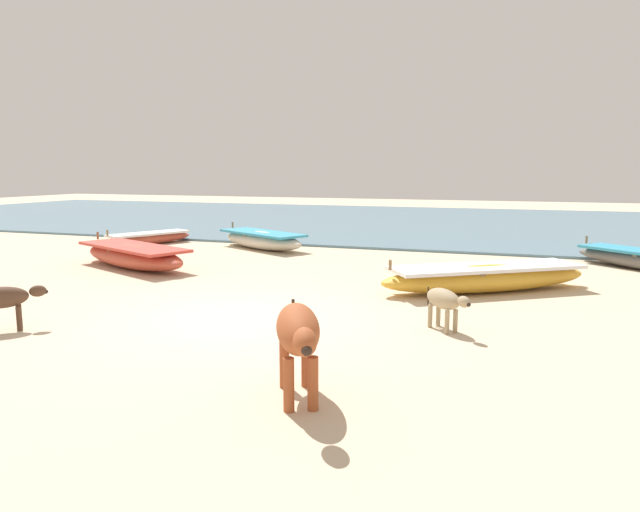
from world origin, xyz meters
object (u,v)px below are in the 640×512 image
Objects in this scene: calf_near_dun at (445,301)px; calf_far_dark at (4,299)px; cow_adult_rust at (298,334)px; fishing_boat_4 at (486,277)px; fishing_boat_3 at (262,240)px; fishing_boat_2 at (149,238)px; fishing_boat_5 at (133,255)px.

calf_near_dun is 6.82m from calf_far_dark.
cow_adult_rust is 3.48m from calf_near_dun.
fishing_boat_3 is at bearing -65.92° from fishing_boat_4.
fishing_boat_4 is at bearing 139.74° from cow_adult_rust.
cow_adult_rust reaches higher than calf_near_dun.
fishing_boat_2 is at bearing -164.41° from cow_adult_rust.
cow_adult_rust is at bearing -64.21° from calf_near_dun.
cow_adult_rust is at bearing 160.75° from fishing_boat_5.
calf_far_dark reaches higher than fishing_boat_2.
calf_near_dun is at bearing 47.71° from fishing_boat_4.
fishing_boat_4 is at bearing 127.38° from calf_near_dun.
fishing_boat_2 is 0.75× the size of fishing_boat_5.
calf_far_dark is at bearing -115.55° from calf_near_dun.
fishing_boat_5 is at bearing -159.12° from cow_adult_rust.
cow_adult_rust is at bearing 66.83° from fishing_boat_2.
cow_adult_rust is 1.70× the size of calf_far_dark.
fishing_boat_4 is (11.17, -3.99, 0.07)m from fishing_boat_2.
fishing_boat_5 is (-8.67, -0.05, 0.02)m from fishing_boat_4.
fishing_boat_3 is 0.88× the size of fishing_boat_5.
fishing_boat_3 reaches higher than fishing_boat_2.
calf_near_dun is at bearing 134.12° from cow_adult_rust.
fishing_boat_5 is (-1.58, -4.32, 0.02)m from fishing_boat_3.
fishing_boat_3 is 2.46× the size of cow_adult_rust.
fishing_boat_4 reaches higher than calf_far_dark.
cow_adult_rust reaches higher than fishing_boat_5.
cow_adult_rust reaches higher than fishing_boat_4.
fishing_boat_4 is 6.72m from cow_adult_rust.
fishing_boat_5 is 5.78m from calf_far_dark.
cow_adult_rust is at bearing 41.74° from fishing_boat_4.
fishing_boat_4 reaches higher than fishing_boat_2.
calf_far_dark reaches higher than calf_near_dun.
fishing_boat_3 is at bearing 176.39° from calf_near_dun.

